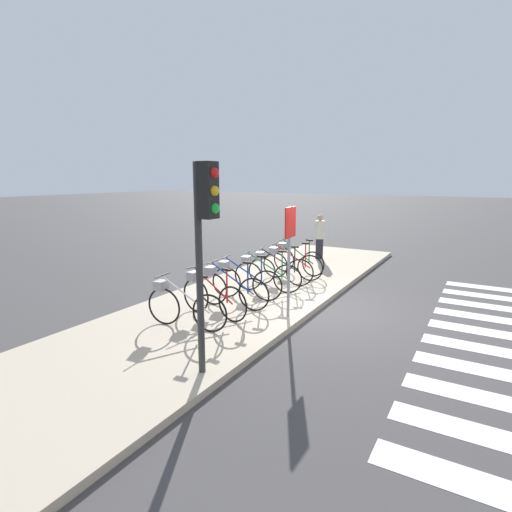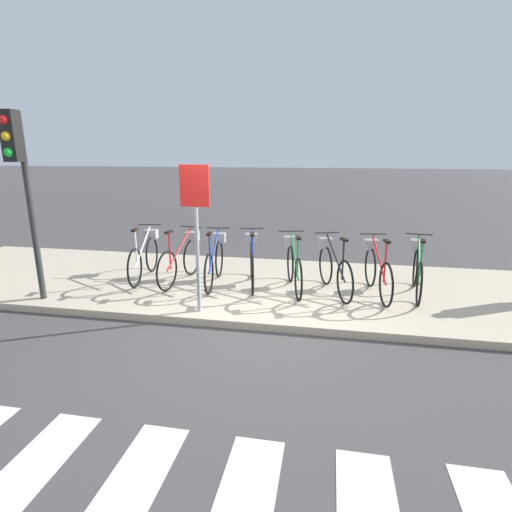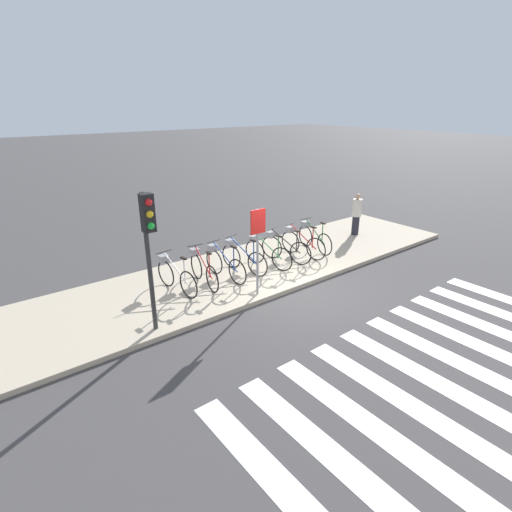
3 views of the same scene
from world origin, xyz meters
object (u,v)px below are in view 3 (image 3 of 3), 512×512
object	(u,v)px
parked_bicycle_2	(223,263)
traffic_light	(148,235)
parked_bicycle_4	(266,252)
parked_bicycle_7	(313,237)
parked_bicycle_3	(242,256)
parked_bicycle_0	(175,275)
pedestrian	(356,214)
parked_bicycle_5	(283,247)
parked_bicycle_6	(301,242)
sign_post	(258,238)
parked_bicycle_1	(202,268)

from	to	relation	value
parked_bicycle_2	traffic_light	size ratio (longest dim) A/B	0.57
parked_bicycle_4	parked_bicycle_7	world-z (taller)	same
parked_bicycle_3	parked_bicycle_4	distance (m)	0.80
parked_bicycle_0	pedestrian	xyz separation A→B (m)	(7.48, 0.19, 0.34)
traffic_light	parked_bicycle_5	bearing A→B (deg)	15.85
parked_bicycle_4	traffic_light	world-z (taller)	traffic_light
parked_bicycle_3	parked_bicycle_7	bearing A→B (deg)	-0.07
parked_bicycle_0	pedestrian	size ratio (longest dim) A/B	1.12
parked_bicycle_0	parked_bicycle_6	distance (m)	4.35
parked_bicycle_7	sign_post	xyz separation A→B (m)	(-3.46, -1.44, 1.06)
parked_bicycle_3	parked_bicycle_5	bearing A→B (deg)	-5.27
traffic_light	parked_bicycle_7	bearing A→B (deg)	13.51
parked_bicycle_0	parked_bicycle_2	size ratio (longest dim) A/B	1.00
parked_bicycle_5	parked_bicycle_7	world-z (taller)	same
parked_bicycle_1	parked_bicycle_5	distance (m)	2.82
parked_bicycle_4	sign_post	bearing A→B (deg)	-135.41
parked_bicycle_0	sign_post	world-z (taller)	sign_post
parked_bicycle_0	parked_bicycle_1	bearing A→B (deg)	-4.94
pedestrian	parked_bicycle_7	bearing A→B (deg)	-175.12
parked_bicycle_2	sign_post	size ratio (longest dim) A/B	0.77
parked_bicycle_4	parked_bicycle_6	bearing A→B (deg)	-0.11
parked_bicycle_1	traffic_light	world-z (taller)	traffic_light
parked_bicycle_1	parked_bicycle_7	distance (m)	4.25
parked_bicycle_1	parked_bicycle_5	world-z (taller)	same
parked_bicycle_5	parked_bicycle_6	distance (m)	0.74
parked_bicycle_5	parked_bicycle_6	xyz separation A→B (m)	(0.74, 0.00, 0.00)
parked_bicycle_6	parked_bicycle_7	bearing A→B (deg)	10.61
parked_bicycle_3	sign_post	distance (m)	1.88
parked_bicycle_7	sign_post	distance (m)	3.90
parked_bicycle_1	parked_bicycle_2	bearing A→B (deg)	-1.88
parked_bicycle_1	parked_bicycle_4	world-z (taller)	same
parked_bicycle_1	pedestrian	world-z (taller)	pedestrian
parked_bicycle_7	sign_post	bearing A→B (deg)	-157.38
pedestrian	parked_bicycle_4	bearing A→B (deg)	-175.81
parked_bicycle_3	sign_post	size ratio (longest dim) A/B	0.76
parked_bicycle_6	parked_bicycle_1	bearing A→B (deg)	178.73
parked_bicycle_2	parked_bicycle_6	xyz separation A→B (m)	(2.90, -0.06, 0.00)
parked_bicycle_4	parked_bicycle_7	distance (m)	2.13
parked_bicycle_6	parked_bicycle_0	bearing A→B (deg)	178.06
parked_bicycle_2	parked_bicycle_5	xyz separation A→B (m)	(2.17, -0.06, 0.00)
parked_bicycle_3	parked_bicycle_5	size ratio (longest dim) A/B	1.03
parked_bicycle_1	parked_bicycle_4	size ratio (longest dim) A/B	1.02
parked_bicycle_4	pedestrian	xyz separation A→B (m)	(4.56, 0.33, 0.34)
parked_bicycle_0	sign_post	size ratio (longest dim) A/B	0.77
parked_bicycle_3	pedestrian	size ratio (longest dim) A/B	1.11
parked_bicycle_3	parked_bicycle_1	bearing A→B (deg)	-177.69
parked_bicycle_0	parked_bicycle_2	xyz separation A→B (m)	(1.45, -0.09, 0.00)
parked_bicycle_1	parked_bicycle_4	bearing A→B (deg)	-2.06
parked_bicycle_0	parked_bicycle_4	world-z (taller)	same
parked_bicycle_3	traffic_light	xyz separation A→B (m)	(-3.34, -1.50, 1.72)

